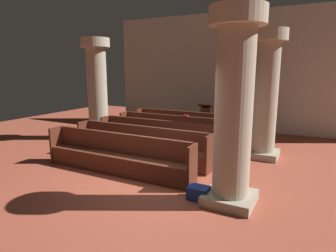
% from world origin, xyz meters
% --- Properties ---
extents(ground_plane, '(19.20, 19.20, 0.00)m').
position_xyz_m(ground_plane, '(0.00, 0.00, 0.00)').
color(ground_plane, '#9E4733').
extents(back_wall, '(10.00, 0.16, 4.50)m').
position_xyz_m(back_wall, '(0.00, 6.08, 2.25)').
color(back_wall, beige).
rests_on(back_wall, ground).
extents(pew_row_0, '(3.84, 0.46, 0.91)m').
position_xyz_m(pew_row_0, '(-0.86, 3.79, 0.48)').
color(pew_row_0, '#562819').
rests_on(pew_row_0, ground).
extents(pew_row_1, '(3.84, 0.46, 0.91)m').
position_xyz_m(pew_row_1, '(-0.86, 2.82, 0.48)').
color(pew_row_1, '#562819').
rests_on(pew_row_1, ground).
extents(pew_row_2, '(3.84, 0.46, 0.91)m').
position_xyz_m(pew_row_2, '(-0.86, 1.84, 0.48)').
color(pew_row_2, '#562819').
rests_on(pew_row_2, ground).
extents(pew_row_3, '(3.84, 0.47, 0.91)m').
position_xyz_m(pew_row_3, '(-0.86, 0.87, 0.48)').
color(pew_row_3, '#562819').
rests_on(pew_row_3, ground).
extents(pew_row_4, '(3.84, 0.46, 0.91)m').
position_xyz_m(pew_row_4, '(-0.86, -0.11, 0.48)').
color(pew_row_4, '#562819').
rests_on(pew_row_4, ground).
extents(pillar_aisle_side, '(0.95, 0.95, 3.37)m').
position_xyz_m(pillar_aisle_side, '(1.88, 2.76, 1.76)').
color(pillar_aisle_side, '#9F967E').
rests_on(pillar_aisle_side, ground).
extents(pillar_far_side, '(0.95, 0.95, 3.37)m').
position_xyz_m(pillar_far_side, '(-3.55, 2.40, 1.76)').
color(pillar_far_side, '#9F967E').
rests_on(pillar_far_side, ground).
extents(pillar_aisle_rear, '(0.94, 0.94, 3.37)m').
position_xyz_m(pillar_aisle_rear, '(1.88, -0.39, 1.76)').
color(pillar_aisle_rear, '#9F967E').
rests_on(pillar_aisle_rear, ground).
extents(lectern, '(0.48, 0.45, 1.08)m').
position_xyz_m(lectern, '(-0.60, 4.98, 0.45)').
color(lectern, '#562B1A').
rests_on(lectern, ground).
extents(hymn_book, '(0.16, 0.18, 0.03)m').
position_xyz_m(hymn_book, '(-0.52, 3.00, 0.93)').
color(hymn_book, maroon).
rests_on(hymn_book, pew_row_1).
extents(kneeler_box_blue, '(0.38, 0.29, 0.24)m').
position_xyz_m(kneeler_box_blue, '(1.32, -0.51, 0.12)').
color(kneeler_box_blue, navy).
rests_on(kneeler_box_blue, ground).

